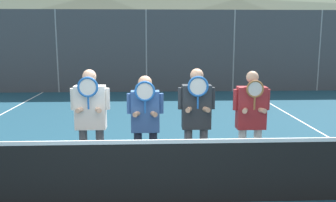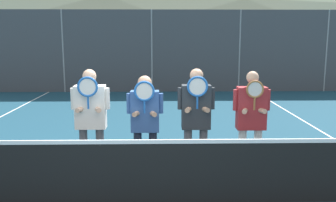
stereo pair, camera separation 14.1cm
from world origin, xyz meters
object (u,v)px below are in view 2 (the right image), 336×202
at_px(player_rightmost, 251,117).
at_px(car_center, 210,63).
at_px(player_leftmost, 91,115).
at_px(player_center_left, 145,119).
at_px(car_left_of_center, 115,65).
at_px(car_far_left, 15,66).
at_px(car_right_of_center, 303,64).
at_px(player_center_right, 196,116).

bearing_deg(player_rightmost, car_center, 85.35).
bearing_deg(player_leftmost, player_center_left, -1.75).
height_order(player_rightmost, car_left_of_center, player_rightmost).
height_order(player_leftmost, player_center_left, player_leftmost).
distance_m(player_rightmost, car_far_left, 15.21).
bearing_deg(car_right_of_center, player_rightmost, -114.26).
bearing_deg(car_left_of_center, player_leftmost, -85.12).
distance_m(car_far_left, car_right_of_center, 14.11).
bearing_deg(player_center_left, player_leftmost, 178.25).
xyz_separation_m(player_center_left, car_right_of_center, (7.30, 12.42, -0.09)).
height_order(player_center_left, player_center_right, player_center_right).
relative_size(player_center_right, car_far_left, 0.41).
bearing_deg(car_right_of_center, car_far_left, 179.31).
relative_size(player_leftmost, car_left_of_center, 0.43).
height_order(player_center_right, car_far_left, player_center_right).
xyz_separation_m(car_left_of_center, car_center, (4.66, 0.11, 0.07)).
bearing_deg(car_center, car_far_left, -179.26).
relative_size(player_center_left, car_left_of_center, 0.41).
xyz_separation_m(player_leftmost, player_center_right, (1.67, -0.08, -0.00)).
bearing_deg(car_center, car_left_of_center, -178.70).
height_order(player_leftmost, player_rightmost, player_leftmost).
relative_size(player_center_left, player_center_right, 0.94).
relative_size(player_center_right, car_right_of_center, 0.46).
bearing_deg(player_center_right, car_right_of_center, 62.51).
xyz_separation_m(player_leftmost, car_center, (3.59, 12.68, -0.13)).
distance_m(player_rightmost, car_right_of_center, 13.64).
distance_m(car_left_of_center, car_center, 4.67).
relative_size(player_leftmost, car_right_of_center, 0.45).
bearing_deg(car_right_of_center, player_center_left, -120.44).
distance_m(player_leftmost, player_center_left, 0.87).
distance_m(player_rightmost, car_center, 12.77).
bearing_deg(car_center, player_rightmost, -94.65).
bearing_deg(player_center_right, car_left_of_center, 102.23).
distance_m(player_leftmost, car_right_of_center, 14.84).
bearing_deg(car_center, player_leftmost, -105.81).
bearing_deg(player_center_right, car_center, 81.45).
bearing_deg(car_left_of_center, car_far_left, -179.79).
bearing_deg(player_rightmost, player_leftmost, 178.93).
bearing_deg(player_rightmost, car_left_of_center, 106.04).
relative_size(player_center_left, car_right_of_center, 0.43).
xyz_separation_m(player_rightmost, car_far_left, (-8.50, 12.61, -0.19)).
relative_size(player_leftmost, player_rightmost, 1.02).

